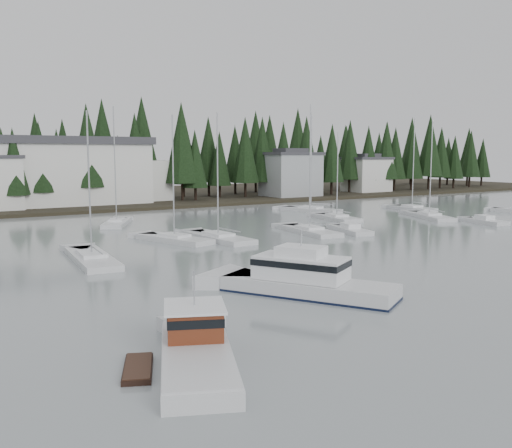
# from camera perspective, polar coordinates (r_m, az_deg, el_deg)

# --- Properties ---
(far_shore_land) EXTENTS (240.00, 54.00, 1.00)m
(far_shore_land) POSITION_cam_1_polar(r_m,az_deg,el_deg) (113.62, -17.34, 2.33)
(far_shore_land) COLOR black
(far_shore_land) RESTS_ON ground
(conifer_treeline) EXTENTS (200.00, 22.00, 20.00)m
(conifer_treeline) POSITION_cam_1_polar(r_m,az_deg,el_deg) (103.08, -15.72, 1.94)
(conifer_treeline) COLOR black
(conifer_treeline) RESTS_ON ground
(house_east_a) EXTENTS (10.60, 8.48, 9.25)m
(house_east_a) POSITION_cam_1_polar(r_m,az_deg,el_deg) (111.75, 3.47, 5.08)
(house_east_a) COLOR #999EA0
(house_east_a) RESTS_ON ground
(house_east_b) EXTENTS (9.54, 7.42, 8.25)m
(house_east_b) POSITION_cam_1_polar(r_m,az_deg,el_deg) (127.40, 11.00, 4.98)
(house_east_b) COLOR silver
(house_east_b) RESTS_ON ground
(harbor_inn) EXTENTS (29.50, 11.50, 10.90)m
(harbor_inn) POSITION_cam_1_polar(r_m,az_deg,el_deg) (98.42, -16.86, 5.04)
(harbor_inn) COLOR silver
(harbor_inn) RESTS_ON ground
(lobster_boat_brown) EXTENTS (6.28, 8.90, 4.19)m
(lobster_boat_brown) POSITION_cam_1_polar(r_m,az_deg,el_deg) (24.19, -6.20, -12.73)
(lobster_boat_brown) COLOR silver
(lobster_boat_brown) RESTS_ON ground
(cabin_cruiser_center) EXTENTS (8.29, 11.04, 4.64)m
(cabin_cruiser_center) POSITION_cam_1_polar(r_m,az_deg,el_deg) (35.45, 5.04, -5.95)
(cabin_cruiser_center) COLOR silver
(cabin_cruiser_center) RESTS_ON ground
(sailboat_1) EXTENTS (6.01, 8.32, 14.86)m
(sailboat_1) POSITION_cam_1_polar(r_m,az_deg,el_deg) (71.79, -13.76, -0.02)
(sailboat_1) COLOR silver
(sailboat_1) RESTS_ON ground
(sailboat_2) EXTENTS (3.75, 10.87, 12.59)m
(sailboat_2) POSITION_cam_1_polar(r_m,az_deg,el_deg) (48.12, -16.09, -3.53)
(sailboat_2) COLOR silver
(sailboat_2) RESTS_ON ground
(sailboat_3) EXTENTS (3.62, 8.24, 14.75)m
(sailboat_3) POSITION_cam_1_polar(r_m,az_deg,el_deg) (91.87, 15.33, 1.42)
(sailboat_3) COLOR silver
(sailboat_3) RESTS_ON ground
(sailboat_6) EXTENTS (4.19, 8.72, 12.02)m
(sailboat_6) POSITION_cam_1_polar(r_m,az_deg,el_deg) (76.12, 8.07, 0.47)
(sailboat_6) COLOR silver
(sailboat_6) RESTS_ON ground
(sailboat_7) EXTENTS (6.65, 10.61, 13.65)m
(sailboat_7) POSITION_cam_1_polar(r_m,az_deg,el_deg) (81.01, 16.93, 0.63)
(sailboat_7) COLOR silver
(sailboat_7) RESTS_ON ground
(sailboat_8) EXTENTS (5.17, 9.28, 12.97)m
(sailboat_8) POSITION_cam_1_polar(r_m,az_deg,el_deg) (57.24, -8.17, -1.66)
(sailboat_8) COLOR silver
(sailboat_8) RESTS_ON ground
(sailboat_9) EXTENTS (4.10, 9.82, 14.48)m
(sailboat_9) POSITION_cam_1_polar(r_m,az_deg,el_deg) (63.04, 5.36, -0.82)
(sailboat_9) COLOR silver
(sailboat_9) RESTS_ON ground
(sailboat_11) EXTENTS (5.61, 10.07, 14.99)m
(sailboat_11) POSITION_cam_1_polar(r_m,az_deg,el_deg) (86.92, 5.50, 1.33)
(sailboat_11) COLOR silver
(sailboat_11) RESTS_ON ground
(sailboat_13) EXTENTS (3.49, 10.03, 13.24)m
(sailboat_13) POSITION_cam_1_polar(r_m,az_deg,el_deg) (57.77, -3.80, -1.53)
(sailboat_13) COLOR silver
(sailboat_13) RESTS_ON ground
(runabout_1) EXTENTS (3.97, 7.31, 1.42)m
(runabout_1) POSITION_cam_1_polar(r_m,az_deg,el_deg) (64.13, 9.40, -0.70)
(runabout_1) COLOR silver
(runabout_1) RESTS_ON ground
(runabout_2) EXTENTS (3.26, 6.55, 1.42)m
(runabout_2) POSITION_cam_1_polar(r_m,az_deg,el_deg) (77.01, 21.87, 0.16)
(runabout_2) COLOR silver
(runabout_2) RESTS_ON ground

